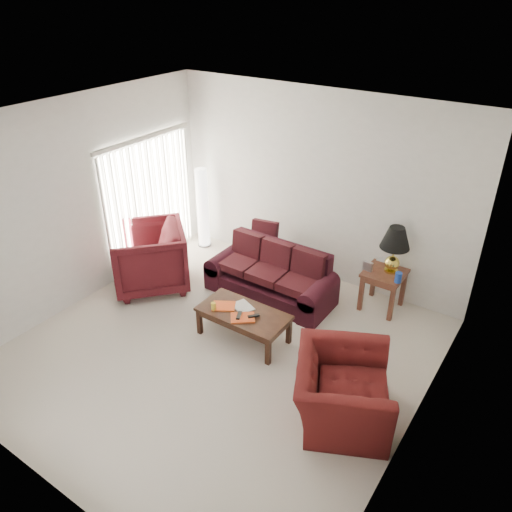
{
  "coord_description": "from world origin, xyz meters",
  "views": [
    {
      "loc": [
        3.29,
        -3.98,
        4.34
      ],
      "look_at": [
        0.0,
        0.85,
        1.05
      ],
      "focal_mm": 35.0,
      "sensor_mm": 36.0,
      "label": 1
    }
  ],
  "objects_px": {
    "armchair_right": "(342,390)",
    "coffee_table": "(244,325)",
    "end_table": "(382,290)",
    "armchair_left": "(149,258)",
    "floor_lamp": "(203,208)",
    "sofa": "(270,274)"
  },
  "relations": [
    {
      "from": "armchair_right",
      "to": "coffee_table",
      "type": "height_order",
      "value": "armchair_right"
    },
    {
      "from": "end_table",
      "to": "armchair_left",
      "type": "height_order",
      "value": "armchair_left"
    },
    {
      "from": "end_table",
      "to": "armchair_right",
      "type": "relative_size",
      "value": 0.53
    },
    {
      "from": "armchair_left",
      "to": "end_table",
      "type": "bearing_deg",
      "value": 66.51
    },
    {
      "from": "armchair_left",
      "to": "coffee_table",
      "type": "xyz_separation_m",
      "value": [
        1.99,
        -0.26,
        -0.29
      ]
    },
    {
      "from": "end_table",
      "to": "floor_lamp",
      "type": "distance_m",
      "value": 3.46
    },
    {
      "from": "end_table",
      "to": "armchair_left",
      "type": "bearing_deg",
      "value": -155.51
    },
    {
      "from": "end_table",
      "to": "armchair_left",
      "type": "relative_size",
      "value": 0.55
    },
    {
      "from": "end_table",
      "to": "coffee_table",
      "type": "xyz_separation_m",
      "value": [
        -1.27,
        -1.74,
        -0.09
      ]
    },
    {
      "from": "sofa",
      "to": "floor_lamp",
      "type": "relative_size",
      "value": 1.32
    },
    {
      "from": "end_table",
      "to": "sofa",
      "type": "bearing_deg",
      "value": -156.0
    },
    {
      "from": "floor_lamp",
      "to": "armchair_left",
      "type": "distance_m",
      "value": 1.56
    },
    {
      "from": "sofa",
      "to": "armchair_left",
      "type": "distance_m",
      "value": 1.91
    },
    {
      "from": "floor_lamp",
      "to": "armchair_right",
      "type": "bearing_deg",
      "value": -30.92
    },
    {
      "from": "sofa",
      "to": "coffee_table",
      "type": "distance_m",
      "value": 1.11
    },
    {
      "from": "end_table",
      "to": "coffee_table",
      "type": "distance_m",
      "value": 2.16
    },
    {
      "from": "sofa",
      "to": "floor_lamp",
      "type": "height_order",
      "value": "floor_lamp"
    },
    {
      "from": "armchair_left",
      "to": "coffee_table",
      "type": "distance_m",
      "value": 2.03
    },
    {
      "from": "armchair_right",
      "to": "floor_lamp",
      "type": "bearing_deg",
      "value": 33.44
    },
    {
      "from": "armchair_left",
      "to": "floor_lamp",
      "type": "bearing_deg",
      "value": 138.52
    },
    {
      "from": "end_table",
      "to": "coffee_table",
      "type": "bearing_deg",
      "value": -126.08
    },
    {
      "from": "sofa",
      "to": "armchair_right",
      "type": "bearing_deg",
      "value": -33.61
    }
  ]
}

